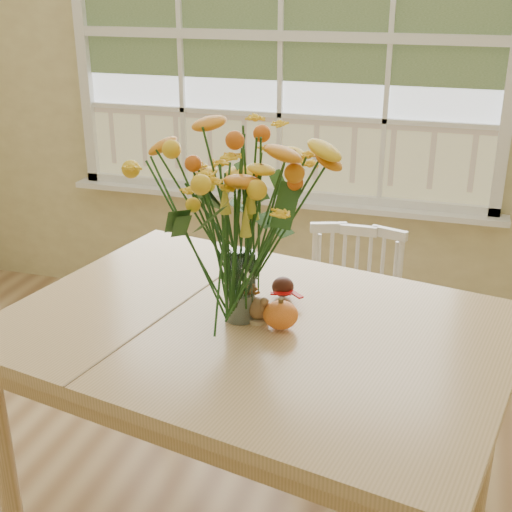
% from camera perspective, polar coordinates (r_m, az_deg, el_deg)
% --- Properties ---
extents(wall_back, '(4.00, 0.02, 2.70)m').
position_cam_1_polar(wall_back, '(3.68, 2.17, 14.82)').
color(wall_back, tan).
rests_on(wall_back, floor).
extents(window, '(2.42, 0.12, 1.74)m').
position_cam_1_polar(window, '(3.62, 2.06, 17.59)').
color(window, silver).
rests_on(window, wall_back).
extents(dining_table, '(1.73, 1.38, 0.83)m').
position_cam_1_polar(dining_table, '(2.19, -0.15, -7.76)').
color(dining_table, tan).
rests_on(dining_table, floor).
extents(windsor_chair, '(0.40, 0.38, 0.86)m').
position_cam_1_polar(windsor_chair, '(2.93, 7.89, -5.26)').
color(windsor_chair, white).
rests_on(windsor_chair, floor).
extents(flower_vase, '(0.46, 0.46, 0.55)m').
position_cam_1_polar(flower_vase, '(2.04, -1.39, 3.07)').
color(flower_vase, white).
rests_on(flower_vase, dining_table).
extents(pumpkin, '(0.11, 0.11, 0.08)m').
position_cam_1_polar(pumpkin, '(2.10, 2.07, -5.04)').
color(pumpkin, '#D25F18').
rests_on(pumpkin, dining_table).
extents(turkey_figurine, '(0.09, 0.07, 0.11)m').
position_cam_1_polar(turkey_figurine, '(2.14, 0.20, -4.39)').
color(turkey_figurine, '#CCB78C').
rests_on(turkey_figurine, dining_table).
extents(dark_gourd, '(0.13, 0.10, 0.07)m').
position_cam_1_polar(dark_gourd, '(2.30, 2.25, -2.66)').
color(dark_gourd, '#38160F').
rests_on(dark_gourd, dining_table).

